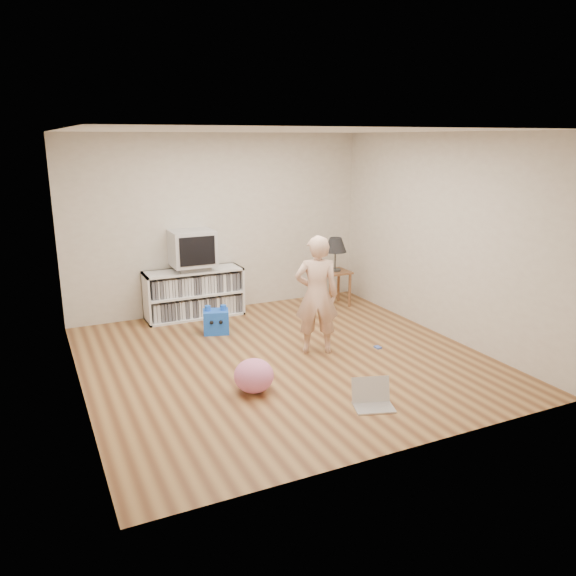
% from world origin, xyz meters
% --- Properties ---
extents(ground, '(4.50, 4.50, 0.00)m').
position_xyz_m(ground, '(0.00, 0.00, 0.00)').
color(ground, brown).
rests_on(ground, ground).
extents(walls, '(4.52, 4.52, 2.60)m').
position_xyz_m(walls, '(0.00, 0.00, 1.30)').
color(walls, beige).
rests_on(walls, ground).
extents(ceiling, '(4.50, 4.50, 0.01)m').
position_xyz_m(ceiling, '(0.00, 0.00, 2.60)').
color(ceiling, white).
rests_on(ceiling, walls).
extents(media_unit, '(1.40, 0.45, 0.70)m').
position_xyz_m(media_unit, '(-0.49, 2.04, 0.35)').
color(media_unit, white).
rests_on(media_unit, ground).
extents(dvd_deck, '(0.45, 0.35, 0.07)m').
position_xyz_m(dvd_deck, '(-0.49, 2.02, 0.73)').
color(dvd_deck, gray).
rests_on(dvd_deck, media_unit).
extents(crt_tv, '(0.60, 0.53, 0.50)m').
position_xyz_m(crt_tv, '(-0.49, 2.02, 1.02)').
color(crt_tv, '#B6B6BB').
rests_on(crt_tv, dvd_deck).
extents(side_table, '(0.42, 0.42, 0.55)m').
position_xyz_m(side_table, '(1.64, 1.65, 0.42)').
color(side_table, brown).
rests_on(side_table, ground).
extents(table_lamp, '(0.34, 0.34, 0.52)m').
position_xyz_m(table_lamp, '(1.64, 1.65, 0.94)').
color(table_lamp, '#333333').
rests_on(table_lamp, side_table).
extents(person, '(0.62, 0.52, 1.44)m').
position_xyz_m(person, '(0.45, 0.04, 0.72)').
color(person, beige).
rests_on(person, ground).
extents(laptop, '(0.45, 0.40, 0.26)m').
position_xyz_m(laptop, '(0.27, -1.45, 0.07)').
color(laptop, silver).
rests_on(laptop, ground).
extents(playing_cards, '(0.07, 0.09, 0.02)m').
position_xyz_m(playing_cards, '(1.20, -0.19, 0.01)').
color(playing_cards, '#4A65C5').
rests_on(playing_cards, ground).
extents(plush_blue, '(0.39, 0.35, 0.38)m').
position_xyz_m(plush_blue, '(-0.43, 1.21, 0.16)').
color(plush_blue, blue).
rests_on(plush_blue, ground).
extents(plush_pink, '(0.54, 0.54, 0.35)m').
position_xyz_m(plush_pink, '(-0.65, -0.67, 0.17)').
color(plush_pink, pink).
rests_on(plush_pink, ground).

